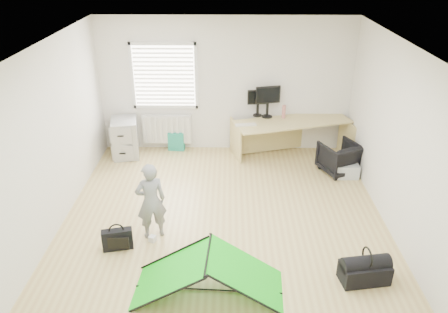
{
  "coord_description": "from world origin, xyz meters",
  "views": [
    {
      "loc": [
        0.08,
        -5.6,
        3.93
      ],
      "look_at": [
        0.0,
        0.4,
        0.95
      ],
      "focal_mm": 35.0,
      "sensor_mm": 36.0,
      "label": 1
    }
  ],
  "objects_px": {
    "monitor_left": "(258,106)",
    "duffel_bag": "(364,272)",
    "filing_cabinet": "(125,138)",
    "thermos": "(284,112)",
    "monitor_right": "(267,106)",
    "person": "(151,201)",
    "laptop_bag": "(117,239)",
    "storage_crate": "(345,170)",
    "office_chair": "(339,158)",
    "desk": "(292,139)",
    "kite": "(208,273)"
  },
  "relations": [
    {
      "from": "storage_crate",
      "to": "filing_cabinet",
      "type": "bearing_deg",
      "value": 168.64
    },
    {
      "from": "filing_cabinet",
      "to": "office_chair",
      "type": "relative_size",
      "value": 1.17
    },
    {
      "from": "desk",
      "to": "person",
      "type": "relative_size",
      "value": 1.9
    },
    {
      "from": "filing_cabinet",
      "to": "monitor_left",
      "type": "height_order",
      "value": "monitor_left"
    },
    {
      "from": "desk",
      "to": "monitor_left",
      "type": "distance_m",
      "value": 0.94
    },
    {
      "from": "storage_crate",
      "to": "duffel_bag",
      "type": "xyz_separation_m",
      "value": [
        -0.41,
        -2.78,
        0.0
      ]
    },
    {
      "from": "desk",
      "to": "monitor_left",
      "type": "bearing_deg",
      "value": 141.31
    },
    {
      "from": "monitor_left",
      "to": "storage_crate",
      "type": "xyz_separation_m",
      "value": [
        1.58,
        -1.09,
        -0.84
      ]
    },
    {
      "from": "desk",
      "to": "kite",
      "type": "xyz_separation_m",
      "value": [
        -1.49,
        -3.8,
        -0.1
      ]
    },
    {
      "from": "monitor_left",
      "to": "kite",
      "type": "xyz_separation_m",
      "value": [
        -0.81,
        -4.08,
        -0.68
      ]
    },
    {
      "from": "monitor_left",
      "to": "monitor_right",
      "type": "height_order",
      "value": "monitor_right"
    },
    {
      "from": "monitor_right",
      "to": "duffel_bag",
      "type": "xyz_separation_m",
      "value": [
        0.98,
        -3.81,
        -0.87
      ]
    },
    {
      "from": "monitor_left",
      "to": "duffel_bag",
      "type": "height_order",
      "value": "monitor_left"
    },
    {
      "from": "filing_cabinet",
      "to": "thermos",
      "type": "height_order",
      "value": "thermos"
    },
    {
      "from": "filing_cabinet",
      "to": "person",
      "type": "xyz_separation_m",
      "value": [
        0.97,
        -2.71,
        0.21
      ]
    },
    {
      "from": "desk",
      "to": "duffel_bag",
      "type": "height_order",
      "value": "desk"
    },
    {
      "from": "laptop_bag",
      "to": "kite",
      "type": "bearing_deg",
      "value": -45.06
    },
    {
      "from": "monitor_left",
      "to": "duffel_bag",
      "type": "relative_size",
      "value": 0.68
    },
    {
      "from": "filing_cabinet",
      "to": "laptop_bag",
      "type": "xyz_separation_m",
      "value": [
        0.52,
        -3.02,
        -0.22
      ]
    },
    {
      "from": "person",
      "to": "duffel_bag",
      "type": "xyz_separation_m",
      "value": [
        2.85,
        -0.92,
        -0.46
      ]
    },
    {
      "from": "monitor_right",
      "to": "office_chair",
      "type": "xyz_separation_m",
      "value": [
        1.3,
        -0.86,
        -0.71
      ]
    },
    {
      "from": "monitor_right",
      "to": "laptop_bag",
      "type": "bearing_deg",
      "value": -139.53
    },
    {
      "from": "filing_cabinet",
      "to": "laptop_bag",
      "type": "relative_size",
      "value": 1.82
    },
    {
      "from": "person",
      "to": "laptop_bag",
      "type": "xyz_separation_m",
      "value": [
        -0.45,
        -0.31,
        -0.44
      ]
    },
    {
      "from": "thermos",
      "to": "office_chair",
      "type": "xyz_separation_m",
      "value": [
        0.98,
        -0.81,
        -0.61
      ]
    },
    {
      "from": "office_chair",
      "to": "kite",
      "type": "distance_m",
      "value": 3.91
    },
    {
      "from": "office_chair",
      "to": "monitor_left",
      "type": "bearing_deg",
      "value": -56.14
    },
    {
      "from": "monitor_left",
      "to": "person",
      "type": "bearing_deg",
      "value": -125.4
    },
    {
      "from": "filing_cabinet",
      "to": "thermos",
      "type": "bearing_deg",
      "value": -8.65
    },
    {
      "from": "monitor_right",
      "to": "person",
      "type": "distance_m",
      "value": 3.46
    },
    {
      "from": "filing_cabinet",
      "to": "kite",
      "type": "height_order",
      "value": "filing_cabinet"
    },
    {
      "from": "office_chair",
      "to": "duffel_bag",
      "type": "distance_m",
      "value": 2.97
    },
    {
      "from": "monitor_left",
      "to": "person",
      "type": "relative_size",
      "value": 0.35
    },
    {
      "from": "duffel_bag",
      "to": "monitor_right",
      "type": "bearing_deg",
      "value": 95.04
    },
    {
      "from": "monitor_right",
      "to": "person",
      "type": "relative_size",
      "value": 0.41
    },
    {
      "from": "monitor_right",
      "to": "laptop_bag",
      "type": "relative_size",
      "value": 1.17
    },
    {
      "from": "filing_cabinet",
      "to": "office_chair",
      "type": "bearing_deg",
      "value": -20.33
    },
    {
      "from": "monitor_left",
      "to": "person",
      "type": "xyz_separation_m",
      "value": [
        -1.68,
        -2.95,
        -0.37
      ]
    },
    {
      "from": "person",
      "to": "laptop_bag",
      "type": "distance_m",
      "value": 0.7
    },
    {
      "from": "desk",
      "to": "monitor_right",
      "type": "relative_size",
      "value": 4.61
    },
    {
      "from": "person",
      "to": "duffel_bag",
      "type": "height_order",
      "value": "person"
    },
    {
      "from": "monitor_right",
      "to": "person",
      "type": "xyz_separation_m",
      "value": [
        -1.86,
        -2.88,
        -0.41
      ]
    },
    {
      "from": "filing_cabinet",
      "to": "thermos",
      "type": "relative_size",
      "value": 2.9
    },
    {
      "from": "filing_cabinet",
      "to": "duffel_bag",
      "type": "distance_m",
      "value": 5.27
    },
    {
      "from": "monitor_left",
      "to": "office_chair",
      "type": "xyz_separation_m",
      "value": [
        1.49,
        -0.92,
        -0.67
      ]
    },
    {
      "from": "storage_crate",
      "to": "duffel_bag",
      "type": "relative_size",
      "value": 0.75
    },
    {
      "from": "monitor_right",
      "to": "duffel_bag",
      "type": "relative_size",
      "value": 0.8
    },
    {
      "from": "filing_cabinet",
      "to": "storage_crate",
      "type": "xyz_separation_m",
      "value": [
        4.23,
        -0.85,
        -0.25
      ]
    },
    {
      "from": "desk",
      "to": "office_chair",
      "type": "xyz_separation_m",
      "value": [
        0.81,
        -0.65,
        -0.09
      ]
    },
    {
      "from": "kite",
      "to": "storage_crate",
      "type": "relative_size",
      "value": 4.0
    }
  ]
}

